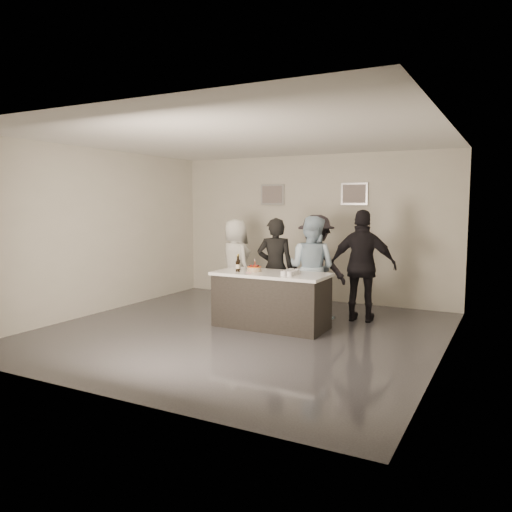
% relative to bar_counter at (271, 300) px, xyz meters
% --- Properties ---
extents(floor, '(6.00, 6.00, 0.00)m').
position_rel_bar_counter_xyz_m(floor, '(-0.30, -0.45, -0.45)').
color(floor, '#3D3D42').
rests_on(floor, ground).
extents(ceiling, '(6.00, 6.00, 0.00)m').
position_rel_bar_counter_xyz_m(ceiling, '(-0.30, -0.45, 2.55)').
color(ceiling, white).
extents(wall_back, '(6.00, 0.04, 3.00)m').
position_rel_bar_counter_xyz_m(wall_back, '(-0.30, 2.55, 1.05)').
color(wall_back, beige).
rests_on(wall_back, ground).
extents(wall_front, '(6.00, 0.04, 3.00)m').
position_rel_bar_counter_xyz_m(wall_front, '(-0.30, -3.45, 1.05)').
color(wall_front, beige).
rests_on(wall_front, ground).
extents(wall_left, '(0.04, 6.00, 3.00)m').
position_rel_bar_counter_xyz_m(wall_left, '(-3.30, -0.45, 1.05)').
color(wall_left, beige).
rests_on(wall_left, ground).
extents(wall_right, '(0.04, 6.00, 3.00)m').
position_rel_bar_counter_xyz_m(wall_right, '(2.70, -0.45, 1.05)').
color(wall_right, beige).
rests_on(wall_right, ground).
extents(picture_left, '(0.54, 0.04, 0.44)m').
position_rel_bar_counter_xyz_m(picture_left, '(-1.20, 2.52, 1.75)').
color(picture_left, '#B2B2B7').
rests_on(picture_left, wall_back).
extents(picture_right, '(0.54, 0.04, 0.44)m').
position_rel_bar_counter_xyz_m(picture_right, '(0.60, 2.52, 1.75)').
color(picture_right, '#B2B2B7').
rests_on(picture_right, wall_back).
extents(bar_counter, '(1.86, 0.86, 0.90)m').
position_rel_bar_counter_xyz_m(bar_counter, '(0.00, 0.00, 0.00)').
color(bar_counter, white).
rests_on(bar_counter, ground).
extents(cake, '(0.24, 0.24, 0.07)m').
position_rel_bar_counter_xyz_m(cake, '(-0.31, -0.00, 0.49)').
color(cake, '#E15A17').
rests_on(cake, bar_counter).
extents(beer_bottle_a, '(0.07, 0.07, 0.26)m').
position_rel_bar_counter_xyz_m(beer_bottle_a, '(-0.63, 0.03, 0.58)').
color(beer_bottle_a, black).
rests_on(beer_bottle_a, bar_counter).
extents(beer_bottle_b, '(0.07, 0.07, 0.26)m').
position_rel_bar_counter_xyz_m(beer_bottle_b, '(-0.54, -0.15, 0.58)').
color(beer_bottle_b, black).
rests_on(beer_bottle_b, bar_counter).
extents(tumbler_cluster, '(0.19, 0.40, 0.08)m').
position_rel_bar_counter_xyz_m(tumbler_cluster, '(0.38, -0.09, 0.49)').
color(tumbler_cluster, '#C27512').
rests_on(tumbler_cluster, bar_counter).
extents(candles, '(0.24, 0.08, 0.01)m').
position_rel_bar_counter_xyz_m(candles, '(-0.29, -0.24, 0.45)').
color(candles, pink).
rests_on(candles, bar_counter).
extents(person_main_black, '(0.75, 0.63, 1.76)m').
position_rel_bar_counter_xyz_m(person_main_black, '(-0.27, 0.72, 0.43)').
color(person_main_black, black).
rests_on(person_main_black, ground).
extents(person_main_blue, '(0.94, 0.77, 1.80)m').
position_rel_bar_counter_xyz_m(person_main_blue, '(0.36, 0.85, 0.45)').
color(person_main_blue, silver).
rests_on(person_main_blue, ground).
extents(person_guest_left, '(0.99, 0.89, 1.71)m').
position_rel_bar_counter_xyz_m(person_guest_left, '(-1.36, 1.20, 0.40)').
color(person_guest_left, silver).
rests_on(person_guest_left, ground).
extents(person_guest_right, '(1.17, 0.61, 1.91)m').
position_rel_bar_counter_xyz_m(person_guest_right, '(1.19, 1.11, 0.50)').
color(person_guest_right, black).
rests_on(person_guest_right, ground).
extents(person_guest_back, '(1.28, 0.89, 1.80)m').
position_rel_bar_counter_xyz_m(person_guest_back, '(0.24, 1.39, 0.45)').
color(person_guest_back, '#29252C').
rests_on(person_guest_back, ground).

